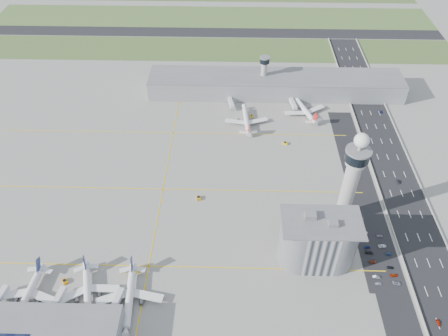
{
  "coord_description": "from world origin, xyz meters",
  "views": [
    {
      "loc": [
        5.27,
        -170.25,
        201.49
      ],
      "look_at": [
        0.0,
        35.0,
        15.0
      ],
      "focal_mm": 35.0,
      "sensor_mm": 36.0,
      "label": 1
    }
  ],
  "objects_px": {
    "jet_bridge_near_2": "(112,315)",
    "car_lot_6": "(397,283)",
    "car_lot_3": "(369,252)",
    "car_lot_10": "(382,246)",
    "tug_1": "(123,271)",
    "car_hw_4": "(347,72)",
    "car_lot_7": "(394,275)",
    "car_lot_0": "(379,284)",
    "tug_3": "(198,198)",
    "car_lot_5": "(364,232)",
    "airplane_near_c": "(129,296)",
    "jet_bridge_far_1": "(291,100)",
    "car_lot_11": "(380,236)",
    "tug_4": "(251,116)",
    "car_hw_0": "(438,323)",
    "airplane_near_b": "(86,291)",
    "jet_bridge_far_0": "(229,100)",
    "car_lot_2": "(373,262)",
    "car_lot_9": "(388,254)",
    "admin_building": "(318,241)",
    "car_lot_1": "(377,277)",
    "tug_5": "(285,143)",
    "car_hw_2": "(381,112)",
    "control_tower": "(352,176)",
    "car_hw_1": "(398,182)",
    "car_lot_4": "(367,247)",
    "secondary_tower": "(264,72)",
    "tug_2": "(136,270)",
    "jet_bridge_near_1": "(52,313)",
    "tug_0": "(65,281)",
    "airplane_far_a": "(246,117)",
    "airplane_near_a": "(25,296)",
    "car_lot_8": "(390,267)",
    "airplane_far_b": "(305,107)"
  },
  "relations": [
    {
      "from": "secondary_tower",
      "to": "car_lot_1",
      "type": "xyz_separation_m",
      "value": [
        53.83,
        -184.13,
        -18.16
      ]
    },
    {
      "from": "car_lot_11",
      "to": "tug_4",
      "type": "bearing_deg",
      "value": 30.46
    },
    {
      "from": "airplane_near_b",
      "to": "car_lot_5",
      "type": "relative_size",
      "value": 10.37
    },
    {
      "from": "admin_building",
      "to": "car_lot_7",
      "type": "xyz_separation_m",
      "value": [
        41.36,
        -10.84,
        -14.71
      ]
    },
    {
      "from": "tug_4",
      "to": "car_lot_0",
      "type": "xyz_separation_m",
      "value": [
        64.27,
        -150.38,
        -0.31
      ]
    },
    {
      "from": "tug_3",
      "to": "car_lot_5",
      "type": "bearing_deg",
      "value": -26.26
    },
    {
      "from": "jet_bridge_far_0",
      "to": "car_lot_2",
      "type": "height_order",
      "value": "jet_bridge_far_0"
    },
    {
      "from": "airplane_near_c",
      "to": "car_lot_10",
      "type": "bearing_deg",
      "value": 100.98
    },
    {
      "from": "car_lot_7",
      "to": "car_hw_1",
      "type": "bearing_deg",
      "value": -21.5
    },
    {
      "from": "car_lot_9",
      "to": "car_hw_0",
      "type": "relative_size",
      "value": 0.91
    },
    {
      "from": "secondary_tower",
      "to": "car_lot_11",
      "type": "bearing_deg",
      "value": -68.27
    },
    {
      "from": "car_lot_10",
      "to": "car_lot_7",
      "type": "bearing_deg",
      "value": 177.44
    },
    {
      "from": "tug_1",
      "to": "car_lot_3",
      "type": "bearing_deg",
      "value": -94.18
    },
    {
      "from": "tug_1",
      "to": "car_lot_6",
      "type": "height_order",
      "value": "tug_1"
    },
    {
      "from": "car_lot_7",
      "to": "car_lot_0",
      "type": "bearing_deg",
      "value": 115.35
    },
    {
      "from": "car_lot_3",
      "to": "car_lot_10",
      "type": "height_order",
      "value": "car_lot_10"
    },
    {
      "from": "control_tower",
      "to": "car_lot_4",
      "type": "distance_m",
      "value": 42.59
    },
    {
      "from": "tug_2",
      "to": "car_lot_4",
      "type": "bearing_deg",
      "value": 168.43
    },
    {
      "from": "jet_bridge_near_1",
      "to": "car_lot_9",
      "type": "height_order",
      "value": "jet_bridge_near_1"
    },
    {
      "from": "admin_building",
      "to": "car_lot_1",
      "type": "distance_m",
      "value": 37.09
    },
    {
      "from": "car_hw_2",
      "to": "control_tower",
      "type": "bearing_deg",
      "value": -108.93
    },
    {
      "from": "secondary_tower",
      "to": "airplane_near_a",
      "type": "distance_m",
      "value": 240.84
    },
    {
      "from": "secondary_tower",
      "to": "car_lot_0",
      "type": "distance_m",
      "value": 196.7
    },
    {
      "from": "car_lot_3",
      "to": "car_hw_0",
      "type": "xyz_separation_m",
      "value": [
        24.64,
        -41.86,
        -0.03
      ]
    },
    {
      "from": "admin_building",
      "to": "jet_bridge_near_2",
      "type": "distance_m",
      "value": 112.69
    },
    {
      "from": "airplane_far_a",
      "to": "car_hw_2",
      "type": "distance_m",
      "value": 108.83
    },
    {
      "from": "jet_bridge_near_2",
      "to": "car_lot_6",
      "type": "distance_m",
      "value": 148.48
    },
    {
      "from": "airplane_near_c",
      "to": "tug_2",
      "type": "bearing_deg",
      "value": 175.43
    },
    {
      "from": "airplane_near_b",
      "to": "tug_2",
      "type": "height_order",
      "value": "airplane_near_b"
    },
    {
      "from": "car_lot_1",
      "to": "car_lot_2",
      "type": "distance_m",
      "value": 9.78
    },
    {
      "from": "airplane_near_c",
      "to": "tug_5",
      "type": "height_order",
      "value": "airplane_near_c"
    },
    {
      "from": "car_lot_5",
      "to": "tug_0",
      "type": "bearing_deg",
      "value": 107.6
    },
    {
      "from": "jet_bridge_near_1",
      "to": "car_lot_2",
      "type": "height_order",
      "value": "jet_bridge_near_1"
    },
    {
      "from": "jet_bridge_near_2",
      "to": "tug_4",
      "type": "bearing_deg",
      "value": -12.78
    },
    {
      "from": "tug_2",
      "to": "car_lot_11",
      "type": "height_order",
      "value": "tug_2"
    },
    {
      "from": "jet_bridge_far_1",
      "to": "car_lot_4",
      "type": "relative_size",
      "value": 4.2
    },
    {
      "from": "car_lot_9",
      "to": "car_lot_11",
      "type": "xyz_separation_m",
      "value": [
        -1.96,
        12.73,
        0.0
      ]
    },
    {
      "from": "jet_bridge_far_1",
      "to": "tug_0",
      "type": "height_order",
      "value": "jet_bridge_far_1"
    },
    {
      "from": "airplane_near_b",
      "to": "tug_1",
      "type": "relative_size",
      "value": 13.88
    },
    {
      "from": "airplane_far_b",
      "to": "car_lot_10",
      "type": "height_order",
      "value": "airplane_far_b"
    },
    {
      "from": "tug_1",
      "to": "car_hw_4",
      "type": "distance_m",
      "value": 269.62
    },
    {
      "from": "jet_bridge_far_0",
      "to": "car_hw_0",
      "type": "distance_m",
      "value": 219.26
    },
    {
      "from": "car_lot_8",
      "to": "airplane_near_b",
      "type": "bearing_deg",
      "value": 105.66
    },
    {
      "from": "airplane_near_c",
      "to": "car_lot_1",
      "type": "xyz_separation_m",
      "value": [
        129.74,
        18.12,
        -5.11
      ]
    },
    {
      "from": "airplane_near_c",
      "to": "jet_bridge_far_1",
      "type": "relative_size",
      "value": 2.94
    },
    {
      "from": "tug_4",
      "to": "car_lot_3",
      "type": "xyz_separation_m",
      "value": [
        63.71,
        -130.16,
        -0.23
      ]
    },
    {
      "from": "tug_3",
      "to": "car_lot_1",
      "type": "distance_m",
      "value": 114.4
    },
    {
      "from": "jet_bridge_near_1",
      "to": "admin_building",
      "type": "bearing_deg",
      "value": -63.88
    },
    {
      "from": "airplane_near_c",
      "to": "car_lot_1",
      "type": "bearing_deg",
      "value": 93.15
    },
    {
      "from": "admin_building",
      "to": "airplane_near_c",
      "type": "height_order",
      "value": "admin_building"
    }
  ]
}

